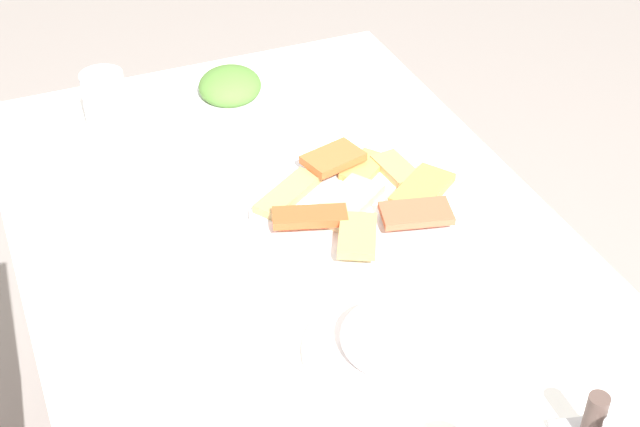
# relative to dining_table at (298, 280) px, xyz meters

# --- Properties ---
(dining_table) EXTENTS (1.23, 0.83, 0.75)m
(dining_table) POSITION_rel_dining_table_xyz_m (0.00, 0.00, 0.00)
(dining_table) COLOR white
(dining_table) RESTS_ON ground_plane
(pide_platter) EXTENTS (0.34, 0.35, 0.04)m
(pide_platter) POSITION_rel_dining_table_xyz_m (0.04, -0.12, 0.09)
(pide_platter) COLOR white
(pide_platter) RESTS_ON dining_table
(salad_plate_greens) EXTENTS (0.22, 0.22, 0.07)m
(salad_plate_greens) POSITION_rel_dining_table_xyz_m (-0.27, -0.02, 0.10)
(salad_plate_greens) COLOR white
(salad_plate_greens) RESTS_ON dining_table
(salad_plate_rice) EXTENTS (0.21, 0.21, 0.06)m
(salad_plate_rice) POSITION_rel_dining_table_xyz_m (0.46, -0.04, 0.10)
(salad_plate_rice) COLOR white
(salad_plate_rice) RESTS_ON dining_table
(drinking_glass) EXTENTS (0.08, 0.08, 0.11)m
(drinking_glass) POSITION_rel_dining_table_xyz_m (0.44, 0.20, 0.14)
(drinking_glass) COLOR silver
(drinking_glass) RESTS_ON dining_table
(paper_napkin) EXTENTS (0.15, 0.15, 0.00)m
(paper_napkin) POSITION_rel_dining_table_xyz_m (0.22, 0.12, 0.08)
(paper_napkin) COLOR white
(paper_napkin) RESTS_ON dining_table
(fork) EXTENTS (0.19, 0.05, 0.00)m
(fork) POSITION_rel_dining_table_xyz_m (0.22, 0.10, 0.09)
(fork) COLOR silver
(fork) RESTS_ON paper_napkin
(spoon) EXTENTS (0.19, 0.05, 0.00)m
(spoon) POSITION_rel_dining_table_xyz_m (0.22, 0.13, 0.09)
(spoon) COLOR silver
(spoon) RESTS_ON paper_napkin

